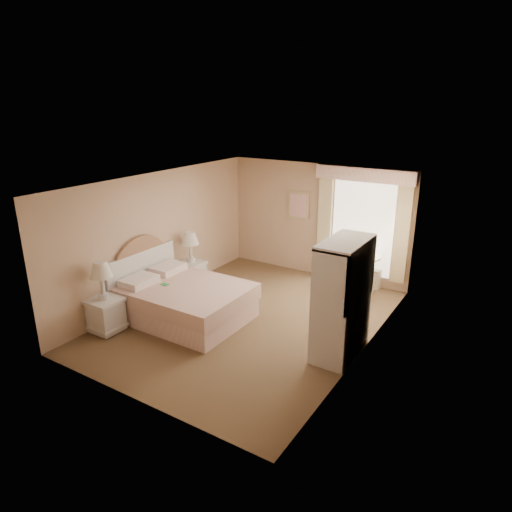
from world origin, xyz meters
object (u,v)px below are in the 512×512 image
Objects in this scene: cafe_chair at (335,261)px; armoire at (342,308)px; round_table at (362,267)px; bed at (181,299)px; nightstand_near at (105,306)px; nightstand_far at (191,267)px.

cafe_chair is 0.49× the size of armoire.
round_table is 0.86× the size of cafe_chair.
armoire is (1.18, -2.55, 0.24)m from cafe_chair.
armoire reaches higher than round_table.
nightstand_near is (-0.72, -1.10, 0.11)m from bed.
bed is 1.32m from nightstand_near.
cafe_chair is at bearing 114.85° from armoire.
bed reaches higher than cafe_chair.
nightstand_near reaches higher than nightstand_far.
bed reaches higher than round_table.
bed is 1.16× the size of armoire.
nightstand_far is at bearing 121.77° from bed.
nightstand_near is at bearing -123.34° from bed.
bed reaches higher than nightstand_near.
bed is 2.37× the size of cafe_chair.
cafe_chair is at bearing 59.07° from bed.
cafe_chair is (1.75, 2.92, 0.17)m from bed.
round_table is at bearing 29.94° from nightstand_far.
nightstand_near is 0.67× the size of armoire.
armoire is (2.93, 0.37, 0.41)m from bed.
nightstand_near is at bearing -158.15° from armoire.
round_table is at bearing 51.40° from bed.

